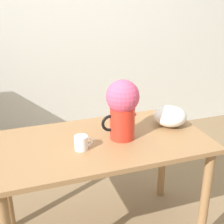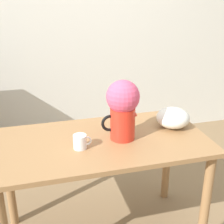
{
  "view_description": "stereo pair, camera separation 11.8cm",
  "coord_description": "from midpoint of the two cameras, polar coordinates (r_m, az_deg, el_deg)",
  "views": [
    {
      "loc": [
        -0.62,
        -1.5,
        1.67
      ],
      "look_at": [
        -0.06,
        0.14,
        0.95
      ],
      "focal_mm": 50.0,
      "sensor_mm": 36.0,
      "label": 1
    },
    {
      "loc": [
        -0.51,
        -1.54,
        1.67
      ],
      "look_at": [
        -0.06,
        0.14,
        0.95
      ],
      "focal_mm": 50.0,
      "sensor_mm": 36.0,
      "label": 2
    }
  ],
  "objects": [
    {
      "name": "wall_back",
      "position": [
        3.33,
        -9.49,
        15.79
      ],
      "size": [
        8.0,
        0.05,
        2.6
      ],
      "color": "silver",
      "rests_on": "ground_plane"
    },
    {
      "name": "table",
      "position": [
        2.01,
        -3.64,
        -8.2
      ],
      "size": [
        1.34,
        0.71,
        0.76
      ],
      "color": "olive",
      "rests_on": "ground_plane"
    },
    {
      "name": "white_bowl",
      "position": [
        2.15,
        9.06,
        -0.78
      ],
      "size": [
        0.22,
        0.22,
        0.13
      ],
      "color": "silver",
      "rests_on": "table"
    },
    {
      "name": "flower_vase",
      "position": [
        1.89,
        0.14,
        1.14
      ],
      "size": [
        0.24,
        0.2,
        0.38
      ],
      "color": "red",
      "rests_on": "table"
    },
    {
      "name": "coffee_mug",
      "position": [
        1.85,
        -7.42,
        -5.61
      ],
      "size": [
        0.11,
        0.08,
        0.09
      ],
      "color": "white",
      "rests_on": "table"
    }
  ]
}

